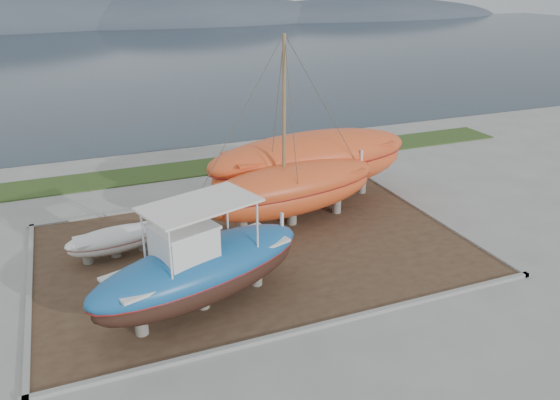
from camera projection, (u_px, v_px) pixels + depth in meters
name	position (u px, v px, depth m)	size (l,w,h in m)	color
ground	(294.00, 297.00, 20.25)	(140.00, 140.00, 0.00)	gray
dirt_patch	(257.00, 249.00, 23.67)	(18.00, 12.00, 0.06)	#422D1E
curb_frame	(257.00, 248.00, 23.65)	(18.60, 12.60, 0.15)	gray
grass_strip	(194.00, 168.00, 33.50)	(44.00, 3.00, 0.08)	#284219
sea	(105.00, 55.00, 80.16)	(260.00, 100.00, 0.04)	#1A2734
mountain_ridge	(81.00, 25.00, 127.22)	(200.00, 36.00, 20.00)	#333D49
blue_caique	(201.00, 258.00, 18.75)	(8.33, 2.60, 4.01)	#195C9D
white_dinghy	(115.00, 243.00, 22.84)	(4.02, 1.51, 1.21)	silver
orange_sailboat	(293.00, 135.00, 24.36)	(9.09, 2.68, 8.77)	#D54C20
orange_bare_hull	(311.00, 169.00, 27.75)	(11.14, 3.34, 3.65)	#D54C20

